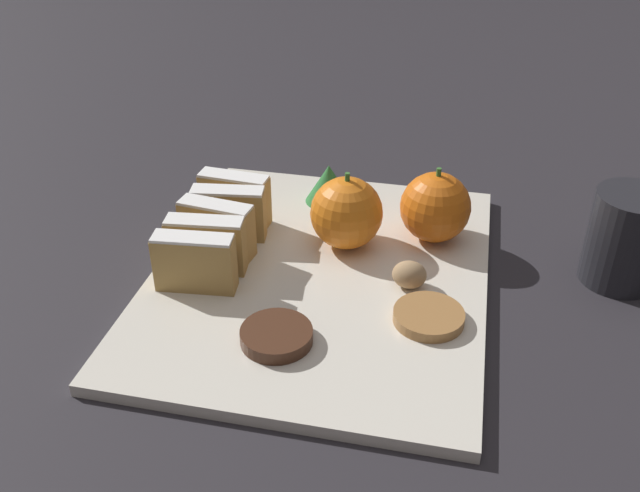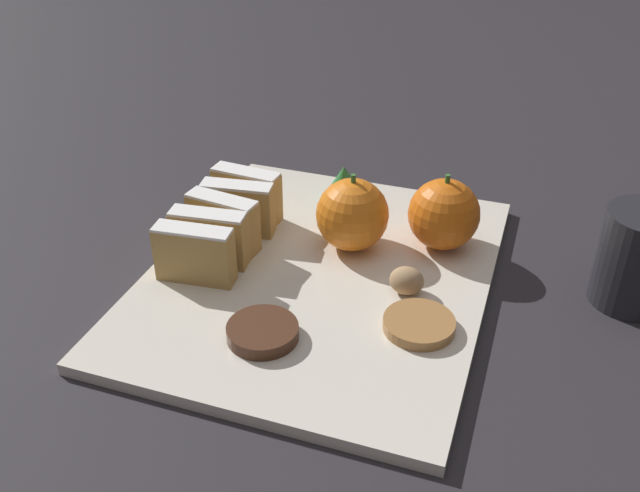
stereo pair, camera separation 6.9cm
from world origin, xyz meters
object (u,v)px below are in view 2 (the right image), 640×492
object	(u,v)px
orange_near	(444,214)
chocolate_cookie	(263,332)
walnut	(407,281)
orange_far	(352,215)

from	to	relation	value
orange_near	chocolate_cookie	bearing A→B (deg)	-120.40
walnut	orange_far	bearing A→B (deg)	139.65
orange_far	walnut	size ratio (longest dim) A/B	2.51
orange_near	orange_far	xyz separation A→B (m)	(-0.09, -0.03, 0.00)
orange_near	orange_far	distance (m)	0.09
chocolate_cookie	orange_far	bearing A→B (deg)	80.01
orange_near	chocolate_cookie	distance (m)	0.23
orange_far	orange_near	bearing A→B (deg)	20.26
orange_far	walnut	bearing A→B (deg)	-40.35
orange_near	chocolate_cookie	xyz separation A→B (m)	(-0.12, -0.20, -0.03)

